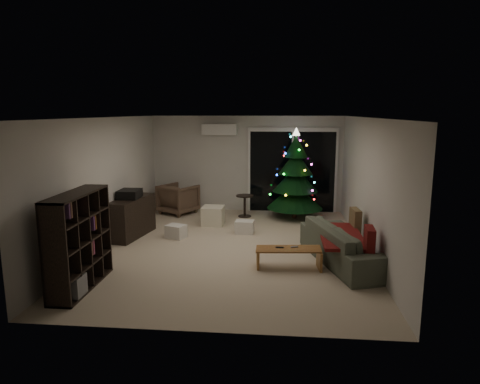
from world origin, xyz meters
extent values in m
plane|color=beige|center=(0.00, 0.00, 0.00)|extent=(6.50, 6.50, 0.00)
plane|color=white|center=(0.00, 0.00, 2.50)|extent=(6.50, 6.50, 0.00)
cube|color=silver|center=(0.00, 3.25, 1.25)|extent=(5.00, 0.02, 2.50)
cube|color=silver|center=(0.00, -3.25, 1.25)|extent=(5.00, 0.02, 2.50)
cube|color=silver|center=(-2.50, 0.00, 1.25)|extent=(0.02, 6.50, 2.50)
cube|color=silver|center=(2.50, 0.00, 1.25)|extent=(0.02, 6.50, 2.50)
cube|color=black|center=(1.20, 3.23, 1.05)|extent=(2.20, 0.02, 2.10)
cube|color=white|center=(-0.70, 3.13, 2.15)|extent=(0.90, 0.22, 0.28)
cube|color=#3F3833|center=(1.20, 3.75, -0.05)|extent=(2.60, 1.00, 0.10)
cube|color=white|center=(1.20, 4.15, 0.50)|extent=(2.20, 0.06, 1.00)
cube|color=black|center=(-2.25, 0.59, 0.41)|extent=(0.71, 1.38, 0.82)
cube|color=black|center=(-2.25, 0.59, 0.91)|extent=(0.42, 0.49, 0.18)
imported|color=brown|center=(-1.73, 2.71, 0.38)|extent=(1.13, 1.13, 0.77)
cube|color=silver|center=(-0.65, 1.65, 0.22)|extent=(0.50, 0.50, 0.44)
cube|color=white|center=(-1.27, 0.55, 0.14)|extent=(0.47, 0.42, 0.27)
cube|color=white|center=(0.13, 1.03, 0.14)|extent=(0.41, 0.32, 0.28)
cylinder|color=black|center=(0.01, 2.52, 0.27)|extent=(0.50, 0.50, 0.55)
cylinder|color=black|center=(-1.48, 3.46, 0.81)|extent=(0.26, 0.26, 1.62)
imported|color=#4D5444|center=(2.05, -0.64, 0.33)|extent=(1.51, 2.43, 0.66)
cube|color=maroon|center=(1.95, -0.64, 0.48)|extent=(0.71, 1.64, 0.05)
cube|color=brown|center=(2.30, 0.01, 0.60)|extent=(0.17, 0.45, 0.44)
cube|color=maroon|center=(2.30, -1.29, 0.60)|extent=(0.16, 0.44, 0.44)
cube|color=black|center=(0.89, -0.99, 0.36)|extent=(0.14, 0.04, 0.02)
cube|color=slate|center=(1.14, -0.94, 0.36)|extent=(0.13, 0.08, 0.02)
cone|color=black|center=(1.26, 2.51, 1.11)|extent=(1.80, 1.80, 2.23)
camera|label=1|loc=(0.87, -7.93, 2.61)|focal=32.00mm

